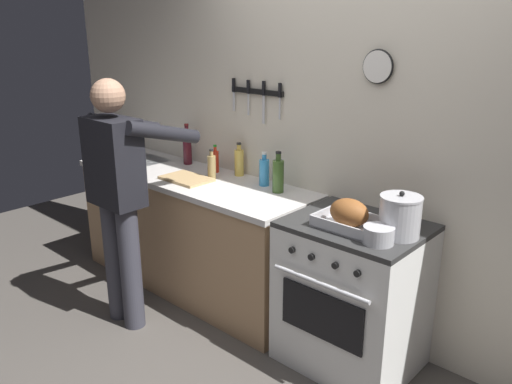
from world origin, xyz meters
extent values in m
cube|color=beige|center=(0.00, 1.35, 1.30)|extent=(6.00, 0.10, 2.60)
cube|color=black|center=(-0.81, 1.29, 1.52)|extent=(0.47, 0.02, 0.04)
cube|color=silver|center=(-1.03, 1.28, 1.43)|extent=(0.02, 0.00, 0.14)
cube|color=black|center=(-1.03, 1.28, 1.55)|extent=(0.02, 0.02, 0.10)
cube|color=silver|center=(-0.88, 1.28, 1.43)|extent=(0.01, 0.00, 0.15)
cube|color=black|center=(-0.88, 1.28, 1.55)|extent=(0.02, 0.02, 0.09)
cube|color=silver|center=(-0.74, 1.28, 1.40)|extent=(0.02, 0.00, 0.20)
cube|color=black|center=(-0.74, 1.28, 1.55)|extent=(0.02, 0.02, 0.10)
cube|color=silver|center=(-0.60, 1.28, 1.43)|extent=(0.01, 0.00, 0.15)
cube|color=black|center=(-0.60, 1.28, 1.55)|extent=(0.02, 0.02, 0.09)
cylinder|color=white|center=(0.12, 1.28, 1.74)|extent=(0.18, 0.02, 0.18)
torus|color=black|center=(0.12, 1.28, 1.74)|extent=(0.20, 0.02, 0.20)
cube|color=tan|center=(-1.20, 0.99, 0.43)|extent=(2.00, 0.62, 0.86)
cube|color=silver|center=(-1.20, 0.99, 0.88)|extent=(2.03, 0.65, 0.04)
cube|color=#B2B5B7|center=(-1.88, 1.01, 0.84)|extent=(0.44, 0.36, 0.11)
cube|color=white|center=(0.22, 0.99, 0.43)|extent=(0.76, 0.62, 0.87)
cube|color=black|center=(0.22, 0.67, 0.45)|extent=(0.53, 0.01, 0.28)
cube|color=#2D2D2D|center=(0.22, 0.99, 0.89)|extent=(0.76, 0.62, 0.03)
cylinder|color=black|center=(0.01, 0.67, 0.78)|extent=(0.04, 0.02, 0.04)
cylinder|color=black|center=(0.14, 0.67, 0.78)|extent=(0.04, 0.02, 0.04)
cylinder|color=black|center=(0.30, 0.67, 0.78)|extent=(0.04, 0.02, 0.04)
cylinder|color=black|center=(0.43, 0.67, 0.78)|extent=(0.04, 0.02, 0.04)
cylinder|color=silver|center=(0.22, 0.65, 0.66)|extent=(0.61, 0.02, 0.02)
cylinder|color=#383842|center=(-1.25, 0.33, 0.43)|extent=(0.14, 0.14, 0.86)
cylinder|color=#383842|center=(-1.07, 0.33, 0.43)|extent=(0.14, 0.14, 0.86)
cube|color=black|center=(-1.16, 0.33, 1.14)|extent=(0.38, 0.22, 0.56)
sphere|color=#9E755B|center=(-1.16, 0.33, 1.55)|extent=(0.21, 0.21, 0.21)
cylinder|color=black|center=(-1.37, 0.57, 1.32)|extent=(0.09, 0.55, 0.22)
cylinder|color=black|center=(-0.95, 0.57, 1.32)|extent=(0.09, 0.55, 0.22)
cube|color=#B7B7BC|center=(0.22, 0.90, 0.91)|extent=(0.34, 0.25, 0.01)
cube|color=#B7B7BC|center=(0.22, 0.78, 0.94)|extent=(0.34, 0.01, 0.05)
cube|color=#B7B7BC|center=(0.22, 1.03, 0.94)|extent=(0.34, 0.01, 0.05)
cube|color=#B7B7BC|center=(0.05, 0.90, 0.94)|extent=(0.01, 0.25, 0.05)
cube|color=#B7B7BC|center=(0.39, 0.90, 0.94)|extent=(0.01, 0.25, 0.05)
ellipsoid|color=brown|center=(0.22, 0.90, 0.99)|extent=(0.23, 0.16, 0.15)
cylinder|color=#B7B7BC|center=(0.48, 0.98, 1.00)|extent=(0.22, 0.22, 0.21)
cylinder|color=#B2B2B7|center=(0.48, 0.98, 1.12)|extent=(0.22, 0.22, 0.01)
sphere|color=black|center=(0.48, 0.98, 1.14)|extent=(0.03, 0.03, 0.03)
cylinder|color=#B7B7BC|center=(0.45, 0.82, 0.95)|extent=(0.16, 0.16, 0.09)
cube|color=tan|center=(-1.14, 0.90, 0.91)|extent=(0.36, 0.24, 0.02)
cylinder|color=#338CCC|center=(-0.64, 1.18, 0.99)|extent=(0.07, 0.07, 0.18)
cylinder|color=#338CCC|center=(-0.64, 1.18, 1.10)|extent=(0.03, 0.03, 0.04)
cylinder|color=white|center=(-0.64, 1.18, 1.13)|extent=(0.03, 0.03, 0.01)
cylinder|color=#385623|center=(-0.48, 1.13, 1.01)|extent=(0.08, 0.08, 0.22)
cylinder|color=#385623|center=(-0.48, 1.13, 1.14)|extent=(0.03, 0.03, 0.05)
cylinder|color=black|center=(-0.48, 1.13, 1.17)|extent=(0.04, 0.04, 0.01)
cylinder|color=#997F4C|center=(-1.04, 1.05, 0.98)|extent=(0.06, 0.06, 0.17)
cylinder|color=#997F4C|center=(-1.04, 1.05, 1.09)|extent=(0.03, 0.03, 0.04)
cylinder|color=black|center=(-1.04, 1.05, 1.11)|extent=(0.03, 0.03, 0.01)
cylinder|color=#47141E|center=(-1.48, 1.20, 1.03)|extent=(0.07, 0.07, 0.25)
cylinder|color=#47141E|center=(-1.48, 1.20, 1.18)|extent=(0.03, 0.03, 0.06)
cylinder|color=maroon|center=(-1.48, 1.20, 1.22)|extent=(0.03, 0.03, 0.01)
cylinder|color=red|center=(-1.14, 1.18, 0.98)|extent=(0.05, 0.05, 0.16)
cylinder|color=red|center=(-1.14, 1.18, 1.08)|extent=(0.02, 0.02, 0.04)
cylinder|color=#197219|center=(-1.14, 1.18, 1.10)|extent=(0.03, 0.03, 0.01)
cylinder|color=gold|center=(-0.94, 1.24, 1.00)|extent=(0.07, 0.07, 0.19)
cylinder|color=gold|center=(-0.94, 1.24, 1.11)|extent=(0.03, 0.03, 0.04)
cylinder|color=black|center=(-0.94, 1.24, 1.14)|extent=(0.03, 0.03, 0.01)
camera|label=1|loc=(1.62, -1.40, 1.97)|focal=36.30mm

